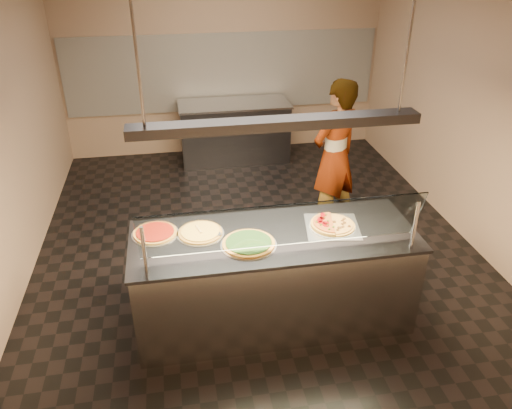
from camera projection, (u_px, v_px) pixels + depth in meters
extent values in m
cube|color=black|center=(256.00, 244.00, 5.92)|extent=(5.00, 6.00, 0.02)
cube|color=#987C62|center=(223.00, 59.00, 7.79)|extent=(5.00, 0.02, 3.00)
cube|color=#987C62|center=(357.00, 316.00, 2.59)|extent=(5.00, 0.02, 3.00)
cube|color=#987C62|center=(0.00, 139.00, 4.81)|extent=(0.02, 6.00, 3.00)
cube|color=#987C62|center=(477.00, 110.00, 5.57)|extent=(0.02, 6.00, 3.00)
cube|color=silver|center=(223.00, 72.00, 7.86)|extent=(4.90, 0.02, 1.20)
cube|color=#B7B7BC|center=(273.00, 279.00, 4.58)|extent=(2.47, 0.90, 0.90)
cube|color=#2E2E33|center=(274.00, 236.00, 4.36)|extent=(2.51, 0.94, 0.03)
cylinder|color=#B7B7BC|center=(144.00, 252.00, 3.73)|extent=(0.03, 0.03, 0.44)
cylinder|color=#B7B7BC|center=(415.00, 226.00, 4.06)|extent=(0.03, 0.03, 0.44)
cube|color=white|center=(284.00, 225.00, 3.91)|extent=(2.27, 0.18, 0.47)
cube|color=silver|center=(332.00, 226.00, 4.47)|extent=(0.54, 0.54, 0.01)
cylinder|color=silver|center=(332.00, 226.00, 4.47)|extent=(0.42, 0.42, 0.01)
cylinder|color=#6F0407|center=(323.00, 214.00, 4.56)|extent=(0.06, 0.06, 0.01)
cylinder|color=#6F0407|center=(322.00, 217.00, 4.51)|extent=(0.06, 0.06, 0.01)
cylinder|color=#6F0407|center=(321.00, 218.00, 4.49)|extent=(0.06, 0.06, 0.01)
cylinder|color=#6F0407|center=(319.00, 220.00, 4.46)|extent=(0.06, 0.06, 0.01)
cylinder|color=#6F0407|center=(321.00, 222.00, 4.43)|extent=(0.06, 0.06, 0.01)
cylinder|color=#6F0407|center=(326.00, 223.00, 4.42)|extent=(0.06, 0.06, 0.01)
cylinder|color=#6F0407|center=(326.00, 224.00, 4.40)|extent=(0.06, 0.06, 0.01)
cube|color=#19590F|center=(326.00, 214.00, 4.55)|extent=(0.02, 0.01, 0.01)
cube|color=#19590F|center=(324.00, 217.00, 4.51)|extent=(0.02, 0.01, 0.01)
cube|color=#19590F|center=(328.00, 220.00, 4.46)|extent=(0.02, 0.02, 0.01)
cube|color=#19590F|center=(316.00, 221.00, 4.44)|extent=(0.02, 0.02, 0.01)
cube|color=#19590F|center=(321.00, 224.00, 4.40)|extent=(0.02, 0.02, 0.01)
cube|color=#19590F|center=(328.00, 224.00, 4.39)|extent=(0.02, 0.02, 0.01)
cube|color=#19590F|center=(329.00, 229.00, 4.33)|extent=(0.02, 0.01, 0.01)
cube|color=#19590F|center=(333.00, 226.00, 4.37)|extent=(0.02, 0.02, 0.01)
sphere|color=#513014|center=(338.00, 230.00, 4.36)|extent=(0.03, 0.03, 0.03)
sphere|color=#513014|center=(339.00, 227.00, 4.39)|extent=(0.03, 0.03, 0.03)
sphere|color=#513014|center=(340.00, 227.00, 4.39)|extent=(0.03, 0.03, 0.03)
sphere|color=#513014|center=(343.00, 226.00, 4.40)|extent=(0.03, 0.03, 0.03)
sphere|color=#513014|center=(349.00, 226.00, 4.41)|extent=(0.03, 0.03, 0.03)
sphere|color=#513014|center=(342.00, 224.00, 4.44)|extent=(0.03, 0.03, 0.03)
sphere|color=#513014|center=(344.00, 222.00, 4.46)|extent=(0.03, 0.03, 0.03)
sphere|color=#513014|center=(342.00, 220.00, 4.50)|extent=(0.03, 0.03, 0.03)
sphere|color=#513014|center=(344.00, 218.00, 4.53)|extent=(0.03, 0.03, 0.03)
sphere|color=#513014|center=(334.00, 221.00, 4.48)|extent=(0.03, 0.03, 0.03)
sphere|color=#513014|center=(333.00, 221.00, 4.48)|extent=(0.03, 0.03, 0.03)
cylinder|color=silver|center=(249.00, 244.00, 4.21)|extent=(0.48, 0.48, 0.01)
cylinder|color=olive|center=(249.00, 243.00, 4.21)|extent=(0.45, 0.45, 0.02)
cylinder|color=black|center=(249.00, 242.00, 4.20)|extent=(0.39, 0.39, 0.01)
cylinder|color=silver|center=(200.00, 233.00, 4.37)|extent=(0.42, 0.42, 0.01)
cylinder|color=olive|center=(200.00, 232.00, 4.37)|extent=(0.39, 0.39, 0.02)
cylinder|color=#E0B94E|center=(200.00, 231.00, 4.36)|extent=(0.34, 0.34, 0.01)
cylinder|color=silver|center=(155.00, 233.00, 4.37)|extent=(0.41, 0.41, 0.01)
cylinder|color=olive|center=(155.00, 232.00, 4.36)|extent=(0.38, 0.38, 0.02)
cylinder|color=maroon|center=(155.00, 231.00, 4.36)|extent=(0.33, 0.33, 0.01)
cube|color=#B7B7BC|center=(213.00, 233.00, 4.33)|extent=(0.16, 0.14, 0.00)
cylinder|color=tan|center=(199.00, 229.00, 4.38)|extent=(0.06, 0.14, 0.02)
cube|color=#2E2E33|center=(234.00, 132.00, 7.91)|extent=(1.67, 0.70, 0.90)
cube|color=#B7B7BC|center=(234.00, 104.00, 7.69)|extent=(1.71, 0.74, 0.03)
imported|color=#37323E|center=(335.00, 157.00, 5.87)|extent=(0.81, 0.72, 1.85)
cube|color=#2E2E33|center=(277.00, 124.00, 3.86)|extent=(2.30, 0.18, 0.08)
cylinder|color=#B7B7BC|center=(137.00, 57.00, 3.44)|extent=(0.02, 0.02, 1.01)
cylinder|color=#B7B7BC|center=(408.00, 47.00, 3.75)|extent=(0.02, 0.02, 1.01)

